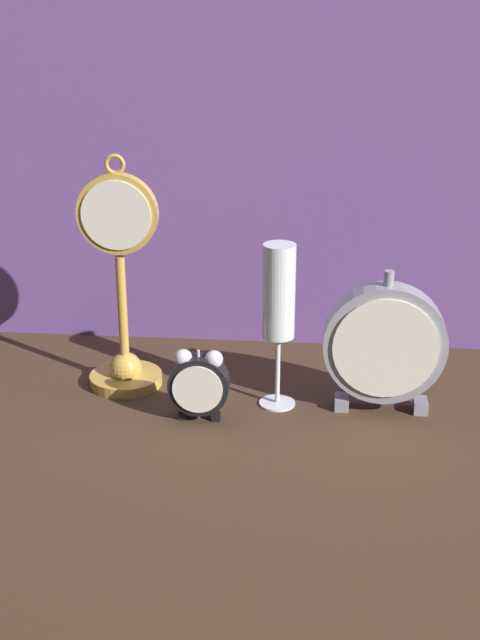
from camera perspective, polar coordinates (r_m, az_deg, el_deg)
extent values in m
plane|color=#422D1E|center=(1.23, -0.34, -7.18)|extent=(4.00, 4.00, 0.00)
cube|color=#6B478E|center=(1.42, 0.93, 12.48)|extent=(1.37, 0.01, 0.73)
cylinder|color=gold|center=(1.37, -7.30, -3.76)|extent=(0.11, 0.11, 0.02)
sphere|color=gold|center=(1.36, -7.34, -3.07)|extent=(0.05, 0.05, 0.05)
cylinder|color=gold|center=(1.33, -7.51, 0.20)|extent=(0.01, 0.01, 0.19)
cylinder|color=gold|center=(1.28, -7.85, 6.75)|extent=(0.12, 0.02, 0.12)
cylinder|color=silver|center=(1.27, -7.95, 6.64)|extent=(0.10, 0.00, 0.10)
torus|color=gold|center=(1.27, -8.02, 9.83)|extent=(0.03, 0.01, 0.03)
cube|color=black|center=(1.26, -3.66, -6.07)|extent=(0.01, 0.01, 0.01)
cube|color=black|center=(1.26, -1.54, -6.18)|extent=(0.01, 0.01, 0.01)
cylinder|color=black|center=(1.24, -2.64, -4.14)|extent=(0.09, 0.03, 0.09)
cylinder|color=silver|center=(1.22, -2.75, -4.48)|extent=(0.07, 0.00, 0.07)
sphere|color=silver|center=(1.22, -3.66, -2.45)|extent=(0.03, 0.03, 0.03)
sphere|color=silver|center=(1.22, -1.68, -2.53)|extent=(0.03, 0.03, 0.03)
cylinder|color=silver|center=(1.22, -2.68, -2.27)|extent=(0.00, 0.00, 0.02)
cube|color=gray|center=(1.30, 6.52, -5.25)|extent=(0.02, 0.03, 0.02)
cube|color=gray|center=(1.31, 11.46, -5.38)|extent=(0.02, 0.03, 0.02)
cylinder|color=gray|center=(1.26, 9.25, -1.46)|extent=(0.17, 0.04, 0.17)
cylinder|color=silver|center=(1.24, 9.30, -1.84)|extent=(0.15, 0.00, 0.15)
cylinder|color=gray|center=(1.23, 9.52, 2.67)|extent=(0.01, 0.01, 0.02)
cylinder|color=silver|center=(1.30, 2.39, -5.28)|extent=(0.05, 0.05, 0.01)
cylinder|color=silver|center=(1.28, 2.43, -3.14)|extent=(0.01, 0.01, 0.10)
cylinder|color=white|center=(1.23, 2.51, 1.85)|extent=(0.05, 0.05, 0.14)
cylinder|color=#E5D17F|center=(1.24, 2.50, 0.82)|extent=(0.04, 0.04, 0.09)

